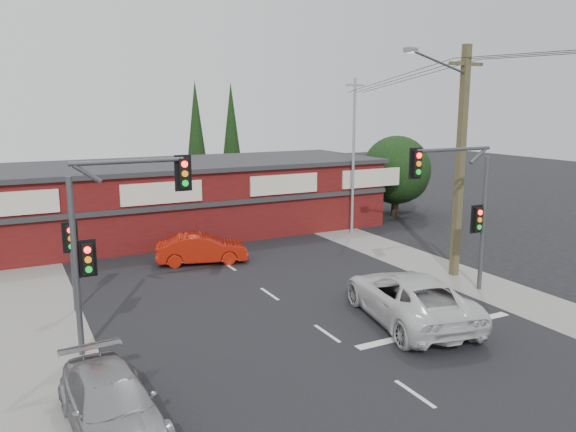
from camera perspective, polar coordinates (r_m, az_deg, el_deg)
name	(u,v)px	position (r m, az deg, el deg)	size (l,w,h in m)	color
ground	(326,333)	(19.26, 3.87, -11.77)	(120.00, 120.00, 0.00)	black
road_strip	(263,290)	(23.39, -2.51, -7.51)	(14.00, 70.00, 0.01)	black
verge_left	(40,326)	(21.51, -23.89, -10.21)	(3.00, 70.00, 0.02)	gray
verge_right	(424,264)	(27.86, 13.63, -4.72)	(3.00, 70.00, 0.02)	gray
stop_line	(437,329)	(20.10, 14.89, -11.08)	(6.50, 0.35, 0.01)	silver
white_suv	(409,297)	(20.42, 12.20, -8.04)	(2.88, 6.24, 1.73)	silver
silver_suv	(112,404)	(14.37, -17.49, -17.77)	(1.90, 4.67, 1.36)	#989B9D
red_sedan	(202,249)	(27.38, -8.75, -3.29)	(1.51, 4.34, 1.43)	#AC1B0A
lane_dashes	(213,255)	(28.84, -7.63, -3.95)	(0.12, 59.86, 0.01)	silver
shop_building	(162,199)	(33.60, -12.70, 1.74)	(27.30, 8.40, 4.22)	#501010
tree_cluster	(394,174)	(39.09, 10.75, 4.25)	(5.90, 5.10, 5.50)	#2D2116
conifer_near	(196,134)	(41.21, -9.31, 8.26)	(1.80, 1.80, 9.25)	#2D2116
conifer_far	(231,131)	(44.27, -5.77, 8.54)	(1.80, 1.80, 9.25)	#2D2116
traffic_mast_left	(110,226)	(17.74, -17.59, -0.97)	(3.77, 0.27, 5.97)	#47494C
traffic_mast_right	(464,197)	(23.07, 17.45, 1.81)	(3.96, 0.27, 5.97)	#47494C
pedestal_signal	(71,248)	(21.85, -21.17, -3.07)	(0.55, 0.27, 3.38)	#47494C
utility_pole	(459,155)	(25.34, 16.93, 5.95)	(4.38, 0.59, 10.00)	brown
steel_pole	(353,154)	(32.81, 6.66, 6.24)	(1.20, 0.16, 9.00)	gray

